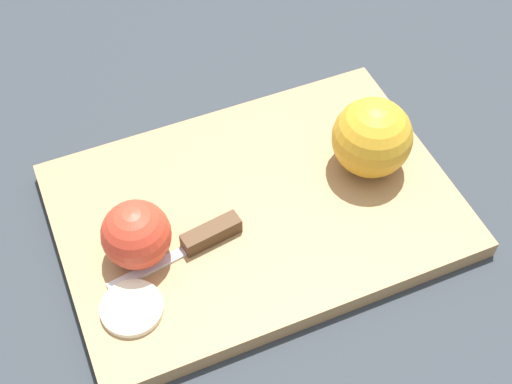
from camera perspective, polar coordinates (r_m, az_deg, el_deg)
The scene contains 6 objects.
ground_plane at distance 0.80m, azimuth 0.00°, elevation -1.87°, with size 4.00×4.00×0.00m, color #282D33.
cutting_board at distance 0.79m, azimuth 0.00°, elevation -1.40°, with size 0.45×0.33×0.02m.
apple_half_left at distance 0.79m, azimuth 9.28°, elevation 4.29°, with size 0.09×0.09×0.09m.
apple_half_right at distance 0.72m, azimuth -9.58°, elevation -3.39°, with size 0.07×0.07×0.07m.
knife at distance 0.75m, azimuth -4.17°, elevation -3.64°, with size 0.15×0.05×0.02m.
apple_slice at distance 0.72m, azimuth -9.90°, elevation -9.15°, with size 0.06×0.06×0.01m.
Camera 1 is at (0.14, 0.45, 0.64)m, focal length 50.00 mm.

